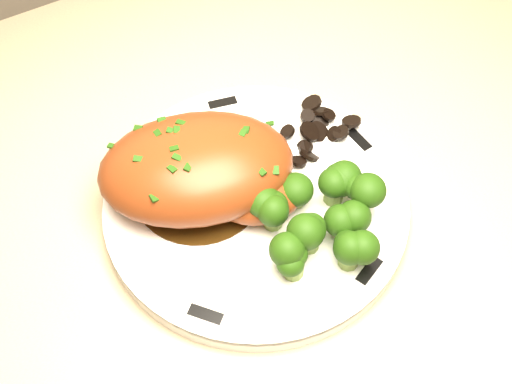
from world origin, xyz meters
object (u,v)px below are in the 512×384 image
broccoli_florets (322,216)px  counter (267,329)px  chicken_breast (204,171)px  plate (256,204)px

broccoli_florets → counter: bearing=78.2°
counter → chicken_breast: 0.54m
chicken_breast → broccoli_florets: 0.11m
counter → chicken_breast: (-0.09, -0.03, 0.53)m
plate → counter: bearing=48.3°
counter → broccoli_florets: 0.53m
broccoli_florets → plate: bearing=118.5°
chicken_breast → broccoli_florets: chicken_breast is taller
counter → plate: bearing=-131.7°
plate → chicken_breast: chicken_breast is taller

